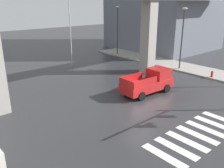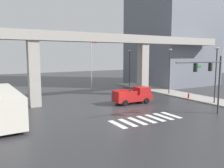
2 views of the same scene
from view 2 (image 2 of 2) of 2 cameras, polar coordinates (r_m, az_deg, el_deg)
name	(u,v)px [view 2 (image 2 of 2)]	position (r m, az deg, el deg)	size (l,w,h in m)	color
ground_plane	(120,109)	(27.02, 2.10, -6.29)	(120.00, 120.00, 0.00)	#2D2D30
crosswalk_stripes	(146,119)	(23.23, 8.44, -8.62)	(7.15, 2.80, 0.01)	silver
elevated_overpass	(95,45)	(32.12, -4.19, 9.64)	(48.10, 1.82, 9.22)	#9E9991
sidewalk_east	(188,96)	(37.04, 18.22, -2.83)	(4.00, 36.00, 0.15)	#9E9991
pickup_truck	(134,96)	(30.35, 5.53, -2.91)	(5.19, 2.29, 2.08)	red
city_bus	(3,103)	(24.54, -25.34, -4.27)	(3.00, 10.86, 2.99)	beige
traffic_signal_mast	(209,74)	(25.56, 22.82, 2.32)	(6.49, 0.32, 6.20)	#38383D
street_lamp_near_corner	(216,69)	(32.23, 24.27, 3.47)	(0.44, 0.70, 7.24)	#38383D
street_lamp_mid_block	(170,66)	(37.66, 14.04, 4.35)	(0.44, 0.70, 7.24)	#38383D
street_lamp_far_north	(129,64)	(46.45, 4.33, 5.05)	(0.44, 0.70, 7.24)	#38383D
fire_hydrant	(189,96)	(34.80, 18.35, -2.87)	(0.24, 0.24, 0.85)	red
flagpole	(92,60)	(41.08, -4.98, 5.87)	(1.16, 0.12, 9.16)	silver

